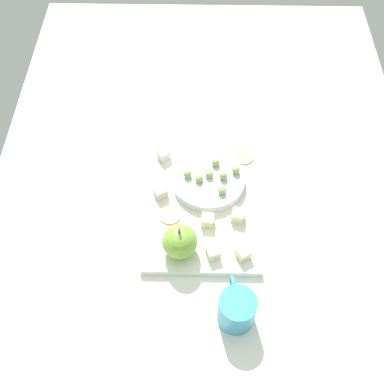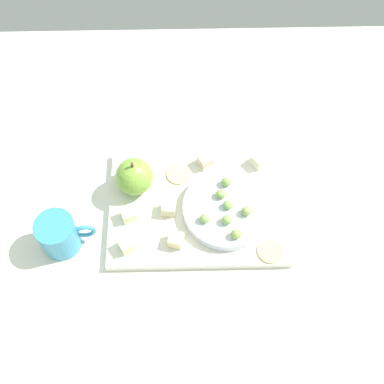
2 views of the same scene
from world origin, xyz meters
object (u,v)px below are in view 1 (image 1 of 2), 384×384
object	(u,v)px
grape_0	(187,174)
grape_1	(209,174)
serving_dish	(209,180)
cheese_cube_2	(208,220)
cheese_cube_1	(213,252)
grape_3	(199,178)
grape_4	(216,162)
cheese_cube_5	(161,192)
cup	(237,309)
grape_5	(222,192)
cracker_0	(170,215)
grape_6	(236,170)
cheese_cube_4	(238,216)
grape_2	(223,175)
platter	(202,204)
cheese_cube_3	(243,253)
cheese_cube_0	(164,155)
cracker_1	(244,156)
apple_whole	(180,241)

from	to	relation	value
grape_0	grape_1	xyz separation A→B (cm)	(0.05, -4.85, -0.09)
serving_dish	cheese_cube_2	size ratio (longest dim) A/B	6.50
serving_dish	grape_0	bearing A→B (deg)	87.81
cheese_cube_1	grape_3	bearing A→B (deg)	9.98
grape_1	grape_4	world-z (taller)	grape_4
cheese_cube_2	cheese_cube_5	world-z (taller)	same
cup	serving_dish	bearing A→B (deg)	9.50
cup	grape_5	bearing A→B (deg)	5.04
cracker_0	grape_6	xyz separation A→B (cm)	(10.27, -14.34, 2.87)
cheese_cube_4	grape_0	bearing A→B (deg)	48.67
grape_2	grape_4	distance (cm)	4.06
cheese_cube_5	platter	bearing A→B (deg)	-99.92
serving_dish	cheese_cube_5	xyz separation A→B (cm)	(-3.57, 10.58, 0.19)
cup	grape_1	bearing A→B (deg)	9.26
cheese_cube_3	grape_2	distance (cm)	18.68
grape_3	grape_4	bearing A→B (deg)	-39.19
serving_dish	cheese_cube_3	world-z (taller)	cheese_cube_3
grape_2	grape_0	bearing A→B (deg)	87.35
cheese_cube_3	cup	xyz separation A→B (cm)	(-12.12, 1.90, 0.89)
cracker_0	cheese_cube_3	bearing A→B (deg)	-121.74
cheese_cube_4	cup	bearing A→B (deg)	177.01
grape_4	grape_6	distance (cm)	5.01
cheese_cube_0	grape_0	xyz separation A→B (cm)	(-6.83, -5.69, 1.79)
serving_dish	grape_5	world-z (taller)	grape_5
cheese_cube_4	cup	xyz separation A→B (cm)	(-21.06, 1.10, 0.89)
cheese_cube_4	cheese_cube_5	world-z (taller)	same
cheese_cube_0	cheese_cube_3	bearing A→B (deg)	-145.51
cheese_cube_2	cheese_cube_5	size ratio (longest dim) A/B	1.00
grape_2	grape_5	xyz separation A→B (cm)	(-4.30, 0.38, -0.07)
grape_3	cup	world-z (taller)	cup
cheese_cube_0	grape_5	world-z (taller)	grape_5
grape_1	grape_2	bearing A→B (deg)	-97.60
grape_2	cheese_cube_5	bearing A→B (deg)	103.80
cheese_cube_3	cracker_1	size ratio (longest dim) A/B	0.54
grape_0	cheese_cube_2	bearing A→B (deg)	-157.69
cheese_cube_5	cracker_1	xyz separation A→B (cm)	(11.18, -18.89, -1.06)
grape_3	grape_5	xyz separation A→B (cm)	(-3.48, -4.98, 0.03)
serving_dish	cup	world-z (taller)	cup
grape_6	grape_5	bearing A→B (deg)	151.09
cheese_cube_2	grape_2	xyz separation A→B (cm)	(10.58, -3.45, 1.80)
cheese_cube_2	cup	distance (cm)	20.48
grape_3	cheese_cube_1	bearing A→B (deg)	-170.02
cheese_cube_1	grape_2	bearing A→B (deg)	-7.29
platter	cheese_cube_0	world-z (taller)	cheese_cube_0
platter	serving_dish	world-z (taller)	serving_dish
cracker_0	grape_1	xyz separation A→B (cm)	(9.15, -8.40, 2.77)
platter	cheese_cube_5	bearing A→B (deg)	80.08
apple_whole	cheese_cube_0	distance (cm)	24.73
apple_whole	cheese_cube_3	distance (cm)	13.17
grape_5	grape_6	world-z (taller)	grape_6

